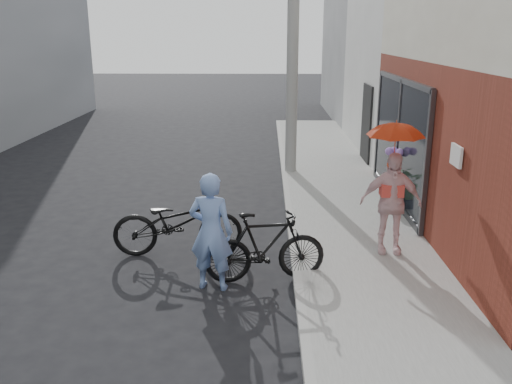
{
  "coord_description": "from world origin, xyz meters",
  "views": [
    {
      "loc": [
        0.48,
        -7.3,
        3.5
      ],
      "look_at": [
        0.33,
        0.77,
        1.1
      ],
      "focal_mm": 38.0,
      "sensor_mm": 36.0,
      "label": 1
    }
  ],
  "objects_px": {
    "bike_left": "(178,223)",
    "utility_pole": "(293,31)",
    "kimono_woman": "(391,203)",
    "planter": "(391,202)",
    "bike_right": "(265,247)",
    "officer": "(211,232)"
  },
  "relations": [
    {
      "from": "bike_left",
      "to": "utility_pole",
      "type": "bearing_deg",
      "value": -27.9
    },
    {
      "from": "kimono_woman",
      "to": "planter",
      "type": "distance_m",
      "value": 2.49
    },
    {
      "from": "bike_left",
      "to": "planter",
      "type": "height_order",
      "value": "bike_left"
    },
    {
      "from": "bike_left",
      "to": "kimono_woman",
      "type": "distance_m",
      "value": 3.39
    },
    {
      "from": "bike_right",
      "to": "officer",
      "type": "bearing_deg",
      "value": 97.76
    },
    {
      "from": "utility_pole",
      "to": "kimono_woman",
      "type": "height_order",
      "value": "utility_pole"
    },
    {
      "from": "utility_pole",
      "to": "kimono_woman",
      "type": "xyz_separation_m",
      "value": [
        1.33,
        -5.22,
        -2.57
      ]
    },
    {
      "from": "bike_left",
      "to": "bike_right",
      "type": "bearing_deg",
      "value": -130.28
    },
    {
      "from": "bike_right",
      "to": "kimono_woman",
      "type": "xyz_separation_m",
      "value": [
        1.96,
        0.85,
        0.4
      ]
    },
    {
      "from": "officer",
      "to": "utility_pole",
      "type": "bearing_deg",
      "value": -92.18
    },
    {
      "from": "utility_pole",
      "to": "planter",
      "type": "bearing_deg",
      "value": -56.75
    },
    {
      "from": "officer",
      "to": "planter",
      "type": "xyz_separation_m",
      "value": [
        3.28,
        3.41,
        -0.63
      ]
    },
    {
      "from": "utility_pole",
      "to": "kimono_woman",
      "type": "relative_size",
      "value": 4.32
    },
    {
      "from": "utility_pole",
      "to": "bike_right",
      "type": "xyz_separation_m",
      "value": [
        -0.63,
        -6.07,
        -2.97
      ]
    },
    {
      "from": "utility_pole",
      "to": "bike_right",
      "type": "bearing_deg",
      "value": -95.9
    },
    {
      "from": "utility_pole",
      "to": "bike_left",
      "type": "height_order",
      "value": "utility_pole"
    },
    {
      "from": "bike_right",
      "to": "planter",
      "type": "relative_size",
      "value": 5.15
    },
    {
      "from": "bike_right",
      "to": "planter",
      "type": "xyz_separation_m",
      "value": [
        2.53,
        3.17,
        -0.32
      ]
    },
    {
      "from": "kimono_woman",
      "to": "bike_left",
      "type": "bearing_deg",
      "value": -178.4
    },
    {
      "from": "officer",
      "to": "bike_right",
      "type": "height_order",
      "value": "officer"
    },
    {
      "from": "planter",
      "to": "utility_pole",
      "type": "bearing_deg",
      "value": 123.25
    },
    {
      "from": "utility_pole",
      "to": "bike_left",
      "type": "xyz_separation_m",
      "value": [
        -2.04,
        -5.11,
        -2.96
      ]
    }
  ]
}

